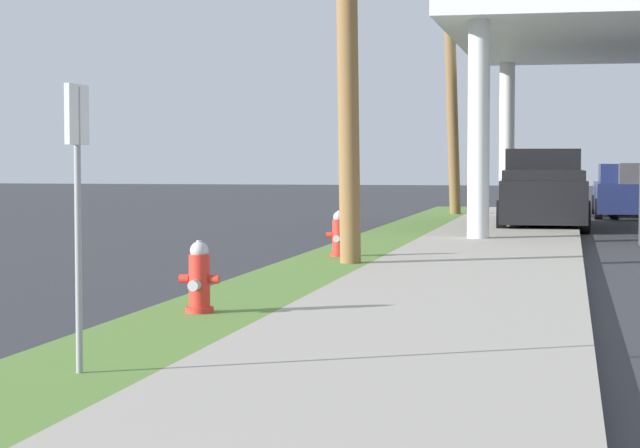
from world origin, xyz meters
name	(u,v)px	position (x,y,z in m)	size (l,w,h in m)	color
fire_hydrant_second	(199,281)	(0.66, 11.28, 0.45)	(0.42, 0.38, 0.74)	red
fire_hydrant_third	(339,236)	(0.70, 18.72, 0.45)	(0.42, 0.37, 0.74)	red
utility_pole_background	(451,64)	(0.98, 34.43, 4.44)	(0.99, 1.16, 8.48)	brown
street_sign_post	(77,167)	(0.86, 7.73, 1.63)	(0.05, 0.36, 2.12)	gray
car_navy_by_near_pump	(627,193)	(6.03, 36.21, 0.72)	(1.97, 4.51, 1.57)	navy
truck_black_at_forecourt	(543,191)	(3.72, 29.89, 0.91)	(2.26, 5.45, 1.97)	black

